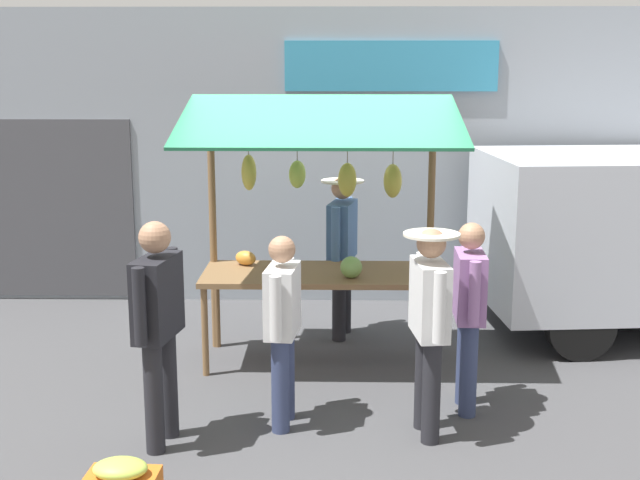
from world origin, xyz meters
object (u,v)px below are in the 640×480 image
(market_stall, at_px, (321,202))
(shopper_with_ponytail, at_px, (283,319))
(vendor_with_sunhat, at_px, (342,243))
(shopper_with_shopping_bag, at_px, (158,317))
(shopper_in_striped_shirt, at_px, (429,316))
(shopper_in_grey_tee, at_px, (469,304))

(market_stall, height_order, shopper_with_ponytail, market_stall)
(vendor_with_sunhat, bearing_deg, market_stall, -3.32)
(market_stall, bearing_deg, shopper_with_shopping_bag, 57.62)
(shopper_in_striped_shirt, bearing_deg, market_stall, 20.73)
(shopper_with_shopping_bag, bearing_deg, market_stall, -22.01)
(vendor_with_sunhat, bearing_deg, shopper_with_ponytail, 0.09)
(market_stall, distance_m, vendor_with_sunhat, 0.93)
(shopper_in_grey_tee, bearing_deg, shopper_in_striped_shirt, 144.77)
(shopper_with_shopping_bag, height_order, shopper_with_ponytail, shopper_with_shopping_bag)
(shopper_with_shopping_bag, distance_m, shopper_with_ponytail, 0.96)
(vendor_with_sunhat, relative_size, shopper_with_shopping_bag, 0.98)
(shopper_in_striped_shirt, bearing_deg, vendor_with_sunhat, 8.64)
(shopper_with_shopping_bag, distance_m, shopper_in_grey_tee, 2.47)
(shopper_with_shopping_bag, height_order, shopper_in_grey_tee, shopper_with_shopping_bag)
(shopper_in_grey_tee, distance_m, shopper_in_striped_shirt, 0.62)
(shopper_with_ponytail, bearing_deg, shopper_with_shopping_bag, 118.42)
(market_stall, xyz_separation_m, shopper_with_ponytail, (0.27, 1.46, -0.67))
(vendor_with_sunhat, relative_size, shopper_in_grey_tee, 1.07)
(vendor_with_sunhat, height_order, shopper_in_striped_shirt, vendor_with_sunhat)
(shopper_in_striped_shirt, bearing_deg, shopper_with_shopping_bag, 89.04)
(vendor_with_sunhat, xyz_separation_m, shopper_with_shopping_bag, (1.36, 2.54, 0.00))
(vendor_with_sunhat, xyz_separation_m, shopper_in_grey_tee, (-1.01, 1.86, -0.10))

